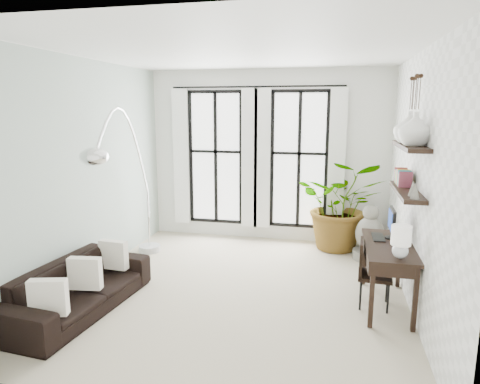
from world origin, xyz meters
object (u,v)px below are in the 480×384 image
(arc_lamp, at_px, (124,146))
(buddha, at_px, (369,237))
(desk_chair, at_px, (369,269))
(sofa, at_px, (79,287))
(desk, at_px, (389,250))
(plant, at_px, (341,205))

(arc_lamp, bearing_deg, buddha, 23.50)
(arc_lamp, bearing_deg, desk_chair, -4.02)
(sofa, bearing_deg, arc_lamp, 0.46)
(desk, height_order, buddha, desk)
(sofa, bearing_deg, desk_chair, -69.83)
(desk_chair, relative_size, arc_lamp, 0.33)
(desk_chair, relative_size, buddha, 0.92)
(buddha, bearing_deg, sofa, -143.45)
(plant, relative_size, buddha, 1.74)
(sofa, bearing_deg, plant, -39.66)
(sofa, bearing_deg, buddha, -48.02)
(desk_chair, bearing_deg, desk, 4.32)
(sofa, xyz_separation_m, arc_lamp, (0.10, 1.17, 1.66))
(plant, bearing_deg, desk, -76.25)
(sofa, bearing_deg, desk, -70.64)
(plant, bearing_deg, desk_chair, -81.72)
(plant, xyz_separation_m, buddha, (0.47, -0.47, -0.42))
(sofa, distance_m, desk, 3.88)
(arc_lamp, height_order, buddha, arc_lamp)
(arc_lamp, distance_m, buddha, 4.19)
(buddha, bearing_deg, desk_chair, -94.55)
(desk, bearing_deg, buddha, 92.58)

